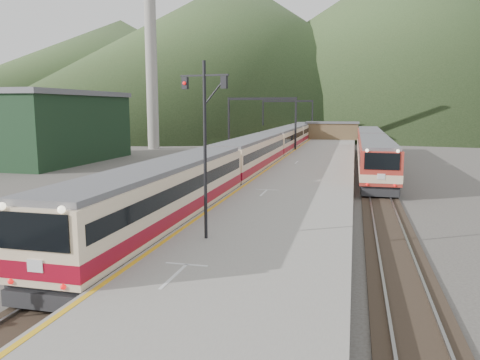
# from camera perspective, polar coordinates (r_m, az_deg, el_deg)

# --- Properties ---
(track_main) EXTENTS (2.60, 200.00, 0.23)m
(track_main) POSITION_cam_1_polar(r_m,az_deg,el_deg) (49.47, 2.51, 1.21)
(track_main) COLOR black
(track_main) RESTS_ON ground
(track_far) EXTENTS (2.60, 200.00, 0.23)m
(track_far) POSITION_cam_1_polar(r_m,az_deg,el_deg) (50.67, -3.05, 1.39)
(track_far) COLOR black
(track_far) RESTS_ON ground
(track_second) EXTENTS (2.60, 200.00, 0.23)m
(track_second) POSITION_cam_1_polar(r_m,az_deg,el_deg) (48.58, 15.93, 0.74)
(track_second) COLOR black
(track_second) RESTS_ON ground
(platform) EXTENTS (8.00, 100.00, 1.00)m
(platform) POSITION_cam_1_polar(r_m,az_deg,el_deg) (46.66, 8.79, 1.19)
(platform) COLOR gray
(platform) RESTS_ON ground
(gantry_near) EXTENTS (9.55, 0.25, 8.00)m
(gantry_near) POSITION_cam_1_polar(r_m,az_deg,el_deg) (64.31, 2.66, 7.90)
(gantry_near) COLOR black
(gantry_near) RESTS_ON ground
(gantry_far) EXTENTS (9.55, 0.25, 8.00)m
(gantry_far) POSITION_cam_1_polar(r_m,az_deg,el_deg) (88.97, 5.80, 8.12)
(gantry_far) COLOR black
(gantry_far) RESTS_ON ground
(warehouse) EXTENTS (14.50, 20.50, 8.60)m
(warehouse) POSITION_cam_1_polar(r_m,az_deg,el_deg) (62.64, -23.22, 6.01)
(warehouse) COLOR black
(warehouse) RESTS_ON ground
(smokestack) EXTENTS (1.80, 1.80, 30.00)m
(smokestack) POSITION_cam_1_polar(r_m,az_deg,el_deg) (77.32, -10.78, 14.90)
(smokestack) COLOR #9E998E
(smokestack) RESTS_ON ground
(station_shed) EXTENTS (9.40, 4.40, 3.10)m
(station_shed) POSITION_cam_1_polar(r_m,az_deg,el_deg) (86.28, 11.17, 5.97)
(station_shed) COLOR brown
(station_shed) RESTS_ON platform
(hill_a) EXTENTS (180.00, 180.00, 60.00)m
(hill_a) POSITION_cam_1_polar(r_m,az_deg,el_deg) (205.53, -0.31, 15.36)
(hill_a) COLOR #2C411F
(hill_a) RESTS_ON ground
(hill_b) EXTENTS (220.00, 220.00, 75.00)m
(hill_b) POSITION_cam_1_polar(r_m,az_deg,el_deg) (240.96, 19.24, 15.71)
(hill_b) COLOR #2C411F
(hill_b) RESTS_ON ground
(hill_d) EXTENTS (200.00, 200.00, 55.00)m
(hill_d) POSITION_cam_1_polar(r_m,az_deg,el_deg) (280.65, -14.15, 12.83)
(hill_d) COLOR #2C411F
(hill_d) RESTS_ON ground
(main_train) EXTENTS (3.08, 84.42, 3.76)m
(main_train) POSITION_cam_1_polar(r_m,az_deg,el_deg) (55.31, 3.78, 4.14)
(main_train) COLOR beige
(main_train) RESTS_ON track_main
(second_train) EXTENTS (2.97, 40.47, 3.63)m
(second_train) POSITION_cam_1_polar(r_m,az_deg,el_deg) (54.97, 15.78, 3.72)
(second_train) COLOR #B02F25
(second_train) RESTS_ON track_second
(signal_mast) EXTENTS (2.19, 0.48, 7.52)m
(signal_mast) POSITION_cam_1_polar(r_m,az_deg,el_deg) (19.77, -4.31, 5.76)
(signal_mast) COLOR black
(signal_mast) RESTS_ON platform
(short_signal_b) EXTENTS (0.23, 0.17, 2.27)m
(short_signal_b) POSITION_cam_1_polar(r_m,az_deg,el_deg) (36.97, -6.86, 0.75)
(short_signal_b) COLOR black
(short_signal_b) RESTS_ON ground
(short_signal_c) EXTENTS (0.26, 0.22, 2.27)m
(short_signal_c) POSITION_cam_1_polar(r_m,az_deg,el_deg) (31.36, -17.06, -1.02)
(short_signal_c) COLOR black
(short_signal_c) RESTS_ON ground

